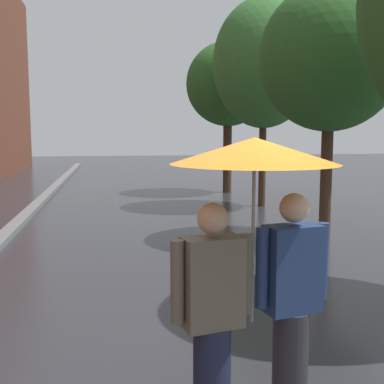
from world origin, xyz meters
name	(u,v)px	position (x,y,z in m)	size (l,w,h in m)	color
kerb_strip	(33,208)	(-3.20, 10.00, 0.06)	(0.30, 36.00, 0.12)	slate
street_tree_1	(330,58)	(3.14, 5.52, 3.53)	(2.75, 2.75, 4.97)	#473323
street_tree_2	(264,63)	(3.16, 9.77, 4.00)	(2.85, 2.85, 5.81)	#473323
street_tree_3	(228,85)	(2.93, 13.05, 3.73)	(2.88, 2.88, 5.20)	#473323
couple_under_umbrella	(254,237)	(-0.10, -0.38, 1.40)	(1.19, 1.15, 2.09)	#1E233D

